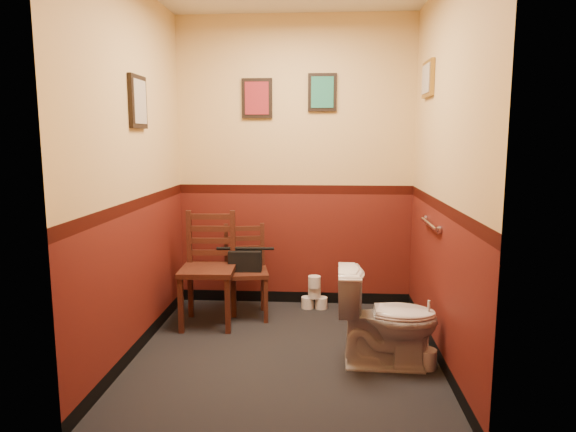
# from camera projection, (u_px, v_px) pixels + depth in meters

# --- Properties ---
(floor) EXTENTS (2.20, 2.40, 0.00)m
(floor) POSITION_uv_depth(u_px,v_px,m) (286.00, 353.00, 3.83)
(floor) COLOR black
(floor) RESTS_ON ground
(wall_back) EXTENTS (2.20, 0.00, 2.70)m
(wall_back) POSITION_uv_depth(u_px,v_px,m) (295.00, 164.00, 4.80)
(wall_back) COLOR #5A1912
(wall_back) RESTS_ON ground
(wall_front) EXTENTS (2.20, 0.00, 2.70)m
(wall_front) POSITION_uv_depth(u_px,v_px,m) (267.00, 190.00, 2.44)
(wall_front) COLOR #5A1912
(wall_front) RESTS_ON ground
(wall_left) EXTENTS (0.00, 2.40, 2.70)m
(wall_left) POSITION_uv_depth(u_px,v_px,m) (134.00, 172.00, 3.69)
(wall_left) COLOR #5A1912
(wall_left) RESTS_ON ground
(wall_right) EXTENTS (0.00, 2.40, 2.70)m
(wall_right) POSITION_uv_depth(u_px,v_px,m) (444.00, 173.00, 3.55)
(wall_right) COLOR #5A1912
(wall_right) RESTS_ON ground
(grab_bar) EXTENTS (0.05, 0.56, 0.06)m
(grab_bar) POSITION_uv_depth(u_px,v_px,m) (430.00, 224.00, 3.86)
(grab_bar) COLOR silver
(grab_bar) RESTS_ON wall_right
(framed_print_back_a) EXTENTS (0.28, 0.04, 0.36)m
(framed_print_back_a) POSITION_uv_depth(u_px,v_px,m) (257.00, 98.00, 4.72)
(framed_print_back_a) COLOR black
(framed_print_back_a) RESTS_ON wall_back
(framed_print_back_b) EXTENTS (0.26, 0.04, 0.34)m
(framed_print_back_b) POSITION_uv_depth(u_px,v_px,m) (322.00, 92.00, 4.67)
(framed_print_back_b) COLOR black
(framed_print_back_b) RESTS_ON wall_back
(framed_print_left) EXTENTS (0.04, 0.30, 0.38)m
(framed_print_left) POSITION_uv_depth(u_px,v_px,m) (138.00, 102.00, 3.72)
(framed_print_left) COLOR black
(framed_print_left) RESTS_ON wall_left
(framed_print_right) EXTENTS (0.04, 0.34, 0.28)m
(framed_print_right) POSITION_uv_depth(u_px,v_px,m) (428.00, 79.00, 4.03)
(framed_print_right) COLOR olive
(framed_print_right) RESTS_ON wall_right
(toilet) EXTENTS (0.71, 0.41, 0.69)m
(toilet) POSITION_uv_depth(u_px,v_px,m) (387.00, 319.00, 3.57)
(toilet) COLOR white
(toilet) RESTS_ON floor
(toilet_brush) EXTENTS (0.14, 0.14, 0.49)m
(toilet_brush) POSITION_uv_depth(u_px,v_px,m) (427.00, 357.00, 3.57)
(toilet_brush) COLOR silver
(toilet_brush) RESTS_ON floor
(chair_left) EXTENTS (0.47, 0.47, 0.96)m
(chair_left) POSITION_uv_depth(u_px,v_px,m) (209.00, 269.00, 4.39)
(chair_left) COLOR #57261A
(chair_left) RESTS_ON floor
(chair_right) EXTENTS (0.45, 0.45, 0.82)m
(chair_right) POSITION_uv_depth(u_px,v_px,m) (245.00, 271.00, 4.57)
(chair_right) COLOR #57261A
(chair_right) RESTS_ON floor
(handbag) EXTENTS (0.30, 0.16, 0.21)m
(handbag) POSITION_uv_depth(u_px,v_px,m) (245.00, 260.00, 4.52)
(handbag) COLOR black
(handbag) RESTS_ON chair_right
(tp_stack) EXTENTS (0.24, 0.15, 0.32)m
(tp_stack) POSITION_uv_depth(u_px,v_px,m) (314.00, 295.00, 4.81)
(tp_stack) COLOR silver
(tp_stack) RESTS_ON floor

